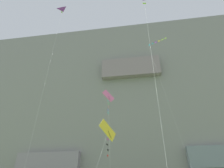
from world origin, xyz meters
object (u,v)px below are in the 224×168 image
at_px(kite_diamond_high_center, 108,98).
at_px(kite_delta_mid_center, 62,17).
at_px(kite_banner_far_left, 161,57).
at_px(kite_diamond_near_cliff, 107,132).

distance_m(kite_diamond_high_center, kite_delta_mid_center, 22.06).
bearing_deg(kite_diamond_high_center, kite_delta_mid_center, 167.63).
bearing_deg(kite_delta_mid_center, kite_banner_far_left, 27.51).
bearing_deg(kite_diamond_near_cliff, kite_diamond_high_center, 98.93).
distance_m(kite_diamond_high_center, kite_diamond_near_cliff, 7.91).
xyz_separation_m(kite_diamond_near_cliff, kite_banner_far_left, (8.56, 17.25, 21.35)).
distance_m(kite_diamond_high_center, kite_banner_far_left, 21.71).
relative_size(kite_diamond_high_center, kite_banner_far_left, 0.45).
xyz_separation_m(kite_diamond_high_center, kite_diamond_near_cliff, (0.80, -5.12, -5.97)).
bearing_deg(kite_banner_far_left, kite_delta_mid_center, -152.49).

